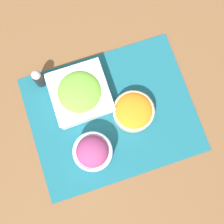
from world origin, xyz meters
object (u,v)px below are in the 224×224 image
object	(u,v)px
lettuce_bowl	(80,93)
pepper_shaker	(38,78)
onion_bowl	(93,152)
carrot_bowl	(134,111)

from	to	relation	value
lettuce_bowl	pepper_shaker	size ratio (longest dim) A/B	2.01
onion_bowl	carrot_bowl	distance (m)	0.18
lettuce_bowl	carrot_bowl	world-z (taller)	lettuce_bowl
onion_bowl	pepper_shaker	xyz separation A→B (m)	(-0.09, 0.28, -0.00)
pepper_shaker	onion_bowl	bearing A→B (deg)	-71.27
lettuce_bowl	pepper_shaker	bearing A→B (deg)	142.43
lettuce_bowl	pepper_shaker	distance (m)	0.14
lettuce_bowl	onion_bowl	world-z (taller)	onion_bowl
onion_bowl	pepper_shaker	size ratio (longest dim) A/B	1.30
lettuce_bowl	pepper_shaker	xyz separation A→B (m)	(-0.11, 0.09, 0.01)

